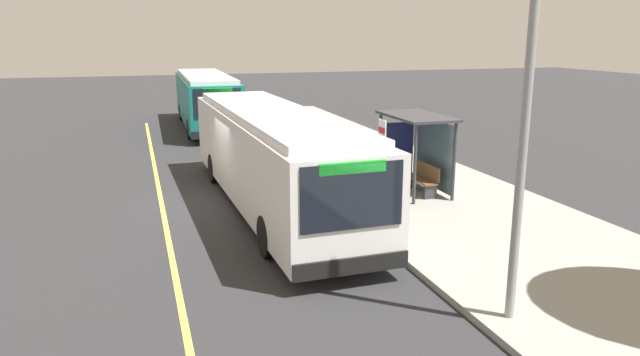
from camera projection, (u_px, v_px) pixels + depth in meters
name	position (u px, v px, depth m)	size (l,w,h in m)	color
ground_plane	(235.00, 201.00, 18.49)	(120.00, 120.00, 0.00)	#2B2B2D
sidewalk_curb	(409.00, 185.00, 20.22)	(44.00, 6.40, 0.15)	gray
lane_stripe_center	(162.00, 207.00, 17.85)	(36.00, 0.14, 0.01)	#E0D64C
transit_bus_main	(273.00, 155.00, 17.44)	(12.62, 2.95, 2.95)	white
transit_bus_second	(206.00, 99.00, 32.56)	(11.43, 2.80, 2.95)	#146B66
bus_shelter	(418.00, 136.00, 18.88)	(2.90, 1.60, 2.48)	#333338
waiting_bench	(422.00, 178.00, 18.79)	(1.60, 0.48, 0.95)	brown
route_sign_post	(382.00, 156.00, 15.58)	(0.44, 0.08, 2.80)	#333338
pedestrian_commuter	(341.00, 154.00, 20.16)	(0.24, 0.40, 1.69)	#282D47
utility_pole	(523.00, 141.00, 9.88)	(0.16, 0.16, 6.40)	gray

